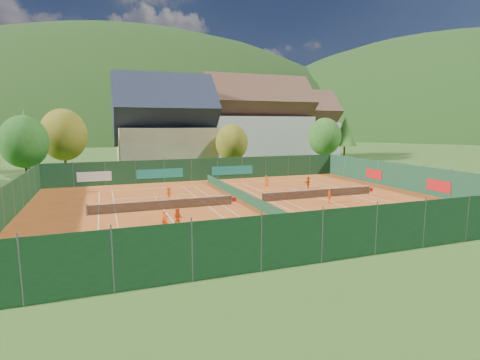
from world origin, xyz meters
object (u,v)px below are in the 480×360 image
Objects in this scene: hotel_block_a at (257,125)px; player_right_far_b at (308,182)px; chalet at (165,130)px; player_right_near at (330,196)px; player_left_far at (169,193)px; ball_hopper at (436,211)px; player_left_near at (165,221)px; player_right_far_a at (266,181)px; player_left_mid at (178,218)px; hotel_block_b at (299,128)px.

player_right_far_b is (-6.02, -30.42, -6.68)m from hotel_block_a.
chalet is 34.95m from player_right_near.
ball_hopper is at bearing 128.43° from player_left_far.
player_left_far is (-19.27, 15.10, 0.10)m from ball_hopper.
player_right_far_b reaches higher than ball_hopper.
player_left_near is 16.87m from player_right_near.
player_left_mid is at bearing 55.63° from player_right_far_a.
chalet is at bearing -97.00° from player_right_far_b.
player_right_far_a is at bearing -67.56° from chalet.
player_left_mid reaches higher than player_right_far_b.
player_right_near is 1.08× the size of player_right_far_a.
hotel_block_a reaches higher than player_left_far.
player_left_far is at bearing -132.99° from hotel_block_b.
player_left_near is 1.05× the size of player_right_near.
player_left_mid is 20.40m from player_right_far_a.
chalet is 10.72× the size of player_left_near.
player_left_mid is at bearing -126.95° from hotel_block_b.
player_right_far_b is at bearing -62.00° from chalet.
player_right_near reaches higher than player_left_far.
chalet is 0.94× the size of hotel_block_b.
player_left_near is 1.07× the size of player_right_far_b.
chalet is 28.28m from player_right_far_b.
player_left_mid is 1.16× the size of player_left_far.
hotel_block_a reaches higher than player_right_near.
player_right_near reaches higher than ball_hopper.
player_left_mid reaches higher than player_right_far_a.
player_right_far_b is (4.12, -2.95, 0.04)m from player_right_far_a.
chalet is 43.86m from ball_hopper.
player_right_near is (-8.58, -38.84, -6.66)m from hotel_block_a.
player_right_far_a is at bearing 109.02° from ball_hopper.
hotel_block_a is 50.01m from player_left_near.
player_left_mid is at bearing -1.12° from player_right_far_b.
player_left_mid reaches higher than player_right_near.
hotel_block_b is at bearing -146.47° from player_left_far.
player_left_mid is at bearing 147.61° from player_right_near.
player_left_mid is 1.08× the size of player_right_far_b.
player_left_mid is at bearing 70.53° from player_left_far.
player_right_far_b is at bearing 52.06° from player_left_mid.
player_right_far_b is (12.98, -24.42, -5.92)m from chalet.
hotel_block_a is at bearing 17.53° from chalet.
player_left_mid is 1.14× the size of player_right_far_a.
player_right_far_a is (-1.56, 11.37, -0.06)m from player_right_near.
player_right_near is 11.48m from player_right_far_a.
chalet is at bearing 61.93° from player_right_near.
player_right_far_a is at bearing 65.52° from player_left_mid.
chalet is 0.75× the size of hotel_block_a.
player_left_mid reaches higher than player_left_far.
chalet reaches higher than player_right_near.
player_left_near is at bearing -127.49° from hotel_block_b.
hotel_block_b is 13.17× the size of player_left_far.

